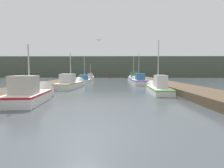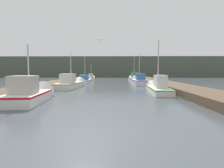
# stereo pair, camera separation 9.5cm
# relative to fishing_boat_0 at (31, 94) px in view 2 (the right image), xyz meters

# --- Properties ---
(ground_plane) EXTENTS (200.00, 200.00, 0.00)m
(ground_plane) POSITION_rel_fishing_boat_0_xyz_m (4.33, -5.68, -0.46)
(ground_plane) COLOR #3D4449
(dock_left) EXTENTS (2.93, 40.00, 0.51)m
(dock_left) POSITION_rel_fishing_boat_0_xyz_m (-2.42, 10.32, -0.21)
(dock_left) COLOR #4C3D2B
(dock_left) RESTS_ON ground_plane
(dock_right) EXTENTS (2.93, 40.00, 0.51)m
(dock_right) POSITION_rel_fishing_boat_0_xyz_m (11.08, 10.32, -0.21)
(dock_right) COLOR #4C3D2B
(dock_right) RESTS_ON ground_plane
(distant_shore_ridge) EXTENTS (120.00, 16.00, 6.25)m
(distant_shore_ridge) POSITION_rel_fishing_boat_0_xyz_m (4.33, 50.24, 2.66)
(distant_shore_ridge) COLOR #4C5647
(distant_shore_ridge) RESTS_ON ground_plane
(fishing_boat_0) EXTENTS (2.10, 4.75, 3.89)m
(fishing_boat_0) POSITION_rel_fishing_boat_0_xyz_m (0.00, 0.00, 0.00)
(fishing_boat_0) COLOR silver
(fishing_boat_0) RESTS_ON ground_plane
(fishing_boat_1) EXTENTS (1.65, 6.03, 4.82)m
(fishing_boat_1) POSITION_rel_fishing_boat_0_xyz_m (8.73, 4.71, -0.05)
(fishing_boat_1) COLOR silver
(fishing_boat_1) RESTS_ON ground_plane
(fishing_boat_2) EXTENTS (2.02, 6.41, 4.26)m
(fishing_boat_2) POSITION_rel_fishing_boat_0_xyz_m (0.28, 8.82, 0.00)
(fishing_boat_2) COLOR silver
(fishing_boat_2) RESTS_ON ground_plane
(fishing_boat_3) EXTENTS (1.93, 5.40, 4.61)m
(fishing_boat_3) POSITION_rel_fishing_boat_0_xyz_m (8.28, 13.47, 0.01)
(fishing_boat_3) COLOR silver
(fishing_boat_3) RESTS_ON ground_plane
(fishing_boat_4) EXTENTS (1.82, 6.22, 4.90)m
(fishing_boat_4) POSITION_rel_fishing_boat_0_xyz_m (0.20, 18.02, -0.10)
(fishing_boat_4) COLOR silver
(fishing_boat_4) RESTS_ON ground_plane
(fishing_boat_5) EXTENTS (1.74, 5.71, 4.97)m
(fishing_boat_5) POSITION_rel_fishing_boat_0_xyz_m (8.53, 22.09, 0.04)
(fishing_boat_5) COLOR silver
(fishing_boat_5) RESTS_ON ground_plane
(fishing_boat_6) EXTENTS (1.94, 5.12, 3.68)m
(fishing_boat_6) POSITION_rel_fishing_boat_0_xyz_m (-0.08, 26.64, -0.03)
(fishing_boat_6) COLOR silver
(fishing_boat_6) RESTS_ON ground_plane
(mooring_piling_0) EXTENTS (0.32, 0.32, 1.24)m
(mooring_piling_0) POSITION_rel_fishing_boat_0_xyz_m (9.61, 17.27, 0.17)
(mooring_piling_0) COLOR #473523
(mooring_piling_0) RESTS_ON ground_plane
(mooring_piling_1) EXTENTS (0.30, 0.30, 1.38)m
(mooring_piling_1) POSITION_rel_fishing_boat_0_xyz_m (9.69, 17.24, 0.24)
(mooring_piling_1) COLOR #473523
(mooring_piling_1) RESTS_ON ground_plane
(mooring_piling_2) EXTENTS (0.27, 0.27, 1.03)m
(mooring_piling_2) POSITION_rel_fishing_boat_0_xyz_m (-1.10, 24.28, 0.06)
(mooring_piling_2) COLOR #473523
(mooring_piling_2) RESTS_ON ground_plane
(mooring_piling_3) EXTENTS (0.31, 0.31, 1.39)m
(mooring_piling_3) POSITION_rel_fishing_boat_0_xyz_m (-0.94, 16.39, 0.24)
(mooring_piling_3) COLOR #473523
(mooring_piling_3) RESTS_ON ground_plane
(channel_buoy) EXTENTS (0.52, 0.52, 1.02)m
(channel_buoy) POSITION_rel_fishing_boat_0_xyz_m (3.81, 34.06, -0.31)
(channel_buoy) COLOR red
(channel_buoy) RESTS_ON ground_plane
(seagull_lead) EXTENTS (0.56, 0.30, 0.12)m
(seagull_lead) POSITION_rel_fishing_boat_0_xyz_m (3.52, 6.70, 4.37)
(seagull_lead) COLOR white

